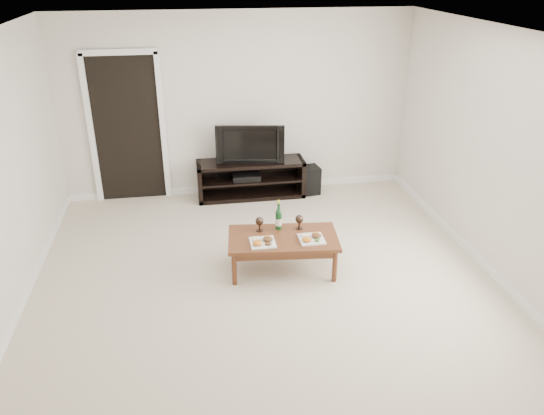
{
  "coord_description": "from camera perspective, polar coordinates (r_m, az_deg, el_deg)",
  "views": [
    {
      "loc": [
        -0.73,
        -4.66,
        3.19
      ],
      "look_at": [
        0.14,
        0.58,
        0.7
      ],
      "focal_mm": 35.0,
      "sensor_mm": 36.0,
      "label": 1
    }
  ],
  "objects": [
    {
      "name": "wine_bottle",
      "position": [
        5.94,
        0.72,
        -0.78
      ],
      "size": [
        0.07,
        0.07,
        0.35
      ],
      "primitive_type": "cylinder",
      "color": "#103C19",
      "rests_on": "coffee_table"
    },
    {
      "name": "back_wall",
      "position": [
        7.7,
        -3.77,
        10.88
      ],
      "size": [
        5.0,
        0.04,
        2.6
      ],
      "primitive_type": "cube",
      "color": "beige",
      "rests_on": "ground"
    },
    {
      "name": "goblet_right",
      "position": [
        5.98,
        2.95,
        -1.56
      ],
      "size": [
        0.09,
        0.09,
        0.17
      ],
      "primitive_type": null,
      "color": "#34241C",
      "rests_on": "coffee_table"
    },
    {
      "name": "plate_left",
      "position": [
        5.69,
        -1.01,
        -3.59
      ],
      "size": [
        0.27,
        0.27,
        0.07
      ],
      "primitive_type": "cube",
      "color": "white",
      "rests_on": "coffee_table"
    },
    {
      "name": "television",
      "position": [
        7.58,
        -2.35,
        6.98
      ],
      "size": [
        0.98,
        0.27,
        0.56
      ],
      "primitive_type": "imported",
      "rotation": [
        0.0,
        0.0,
        -0.15
      ],
      "color": "black",
      "rests_on": "media_console"
    },
    {
      "name": "ceiling",
      "position": [
        4.75,
        -0.55,
        18.23
      ],
      "size": [
        5.0,
        5.5,
        0.04
      ],
      "primitive_type": "cube",
      "color": "white",
      "rests_on": "back_wall"
    },
    {
      "name": "subwoofer",
      "position": [
        7.93,
        4.03,
        2.97
      ],
      "size": [
        0.31,
        0.31,
        0.41
      ],
      "primitive_type": "cube",
      "rotation": [
        0.0,
        0.0,
        0.15
      ],
      "color": "black",
      "rests_on": "ground"
    },
    {
      "name": "media_console",
      "position": [
        7.77,
        -2.28,
        3.1
      ],
      "size": [
        1.56,
        0.45,
        0.55
      ],
      "primitive_type": "cube",
      "color": "black",
      "rests_on": "ground"
    },
    {
      "name": "plate_right",
      "position": [
        5.78,
        4.28,
        -3.2
      ],
      "size": [
        0.27,
        0.27,
        0.07
      ],
      "primitive_type": "cube",
      "color": "white",
      "rests_on": "coffee_table"
    },
    {
      "name": "floor",
      "position": [
        5.69,
        -0.44,
        -8.94
      ],
      "size": [
        5.5,
        5.5,
        0.0
      ],
      "primitive_type": "plane",
      "color": "beige",
      "rests_on": "ground"
    },
    {
      "name": "av_receiver",
      "position": [
        7.74,
        -2.79,
        3.38
      ],
      "size": [
        0.41,
        0.32,
        0.08
      ],
      "primitive_type": "cube",
      "rotation": [
        0.0,
        0.0,
        -0.04
      ],
      "color": "black",
      "rests_on": "media_console"
    },
    {
      "name": "goblet_left",
      "position": [
        5.93,
        -1.36,
        -1.79
      ],
      "size": [
        0.09,
        0.09,
        0.17
      ],
      "primitive_type": null,
      "color": "#34241C",
      "rests_on": "coffee_table"
    },
    {
      "name": "doorway",
      "position": [
        7.75,
        -15.27,
        8.02
      ],
      "size": [
        0.9,
        0.02,
        2.05
      ],
      "primitive_type": "cube",
      "color": "black",
      "rests_on": "ground"
    },
    {
      "name": "coffee_table",
      "position": [
        5.95,
        1.18,
        -4.95
      ],
      "size": [
        1.27,
        0.78,
        0.42
      ],
      "primitive_type": "cube",
      "rotation": [
        0.0,
        0.0,
        -0.11
      ],
      "color": "#582C18",
      "rests_on": "ground"
    }
  ]
}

